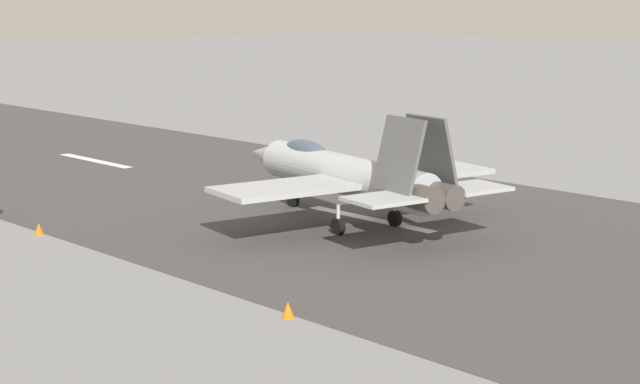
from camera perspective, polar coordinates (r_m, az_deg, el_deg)
ground_plane at (r=50.20m, az=2.27°, el=-1.41°), size 400.00×400.00×0.00m
runway_strip at (r=50.18m, az=2.29°, el=-1.41°), size 240.00×26.00×0.02m
fighter_jet at (r=48.37m, az=1.41°, el=1.05°), size 16.94×14.45×5.61m
marker_cone_near at (r=34.56m, az=-1.79°, el=-6.55°), size 0.44×0.44×0.55m
marker_cone_mid at (r=48.10m, az=-15.34°, el=-1.99°), size 0.44×0.44×0.55m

